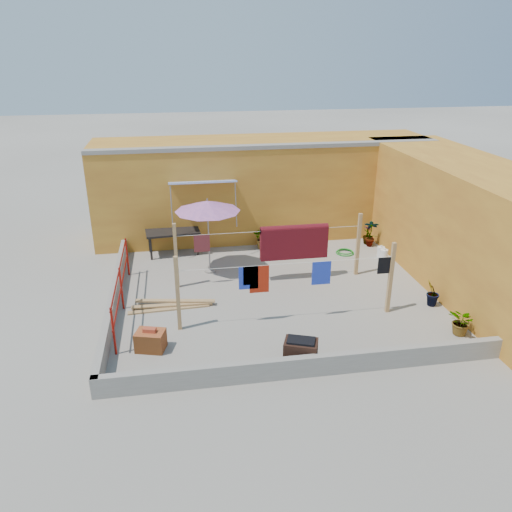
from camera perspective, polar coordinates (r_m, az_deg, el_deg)
name	(u,v)px	position (r m, az deg, el deg)	size (l,w,h in m)	color
ground	(275,293)	(13.11, 2.18, -4.28)	(80.00, 80.00, 0.00)	#9E998E
wall_back	(263,187)	(16.94, 0.76, 7.90)	(11.00, 3.27, 3.21)	#C68A2B
wall_right	(468,225)	(14.40, 23.05, 3.29)	(2.40, 9.00, 3.20)	#C68A2B
parapet_front	(311,366)	(10.01, 6.36, -12.35)	(8.30, 0.16, 0.44)	gray
parapet_left	(114,298)	(12.90, -15.93, -4.59)	(0.16, 7.30, 0.44)	gray
red_railing	(121,282)	(12.47, -15.21, -2.91)	(0.05, 4.20, 1.10)	maroon
clothesline_rig	(291,247)	(13.27, 4.02, 1.01)	(5.09, 2.35, 1.80)	tan
patio_umbrella	(208,206)	(13.71, -5.56, 5.66)	(2.20, 2.20, 2.17)	gray
outdoor_table	(173,233)	(15.55, -9.50, 2.63)	(1.69, 0.96, 0.76)	black
brick_stack	(151,340)	(10.94, -11.96, -9.41)	(0.69, 0.58, 0.52)	#AD5A28
lumber_pile	(172,305)	(12.57, -9.56, -5.53)	(2.14, 0.60, 0.13)	tan
brazier	(301,352)	(10.25, 5.12, -10.92)	(0.77, 0.65, 0.59)	black
white_basin	(363,357)	(10.75, 12.11, -11.17)	(0.46, 0.46, 0.08)	white
water_jug_a	(381,252)	(15.78, 14.07, 0.49)	(0.23, 0.23, 0.36)	white
water_jug_b	(384,255)	(15.57, 14.41, 0.16)	(0.23, 0.23, 0.37)	white
green_hose	(345,252)	(15.83, 10.13, 0.44)	(0.57, 0.57, 0.08)	#1B7D21
plant_back_a	(263,237)	(15.88, 0.81, 2.16)	(0.66, 0.57, 0.73)	#1F5217
plant_back_b	(368,235)	(16.67, 12.68, 2.38)	(0.34, 0.34, 0.61)	#1F5217
plant_right_a	(371,233)	(16.42, 13.00, 2.59)	(0.48, 0.32, 0.90)	#1F5217
plant_right_b	(432,293)	(13.08, 19.50, -4.02)	(0.39, 0.31, 0.70)	#1F5217
plant_right_c	(462,322)	(12.06, 22.52, -7.00)	(0.57, 0.50, 0.64)	#1F5217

